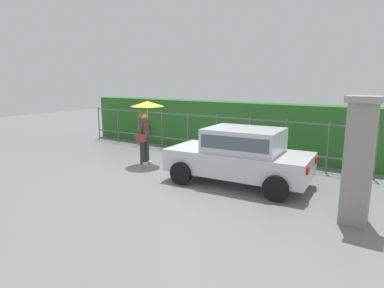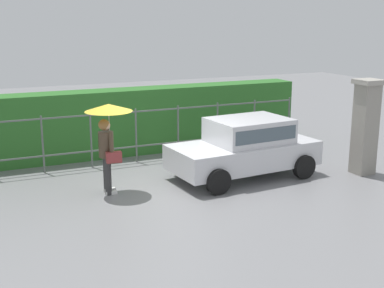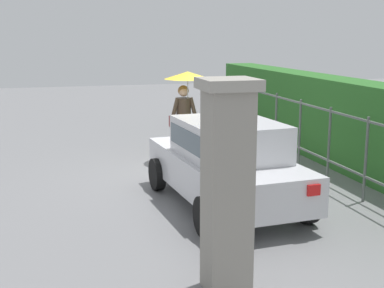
# 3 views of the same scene
# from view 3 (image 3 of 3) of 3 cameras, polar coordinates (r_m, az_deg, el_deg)

# --- Properties ---
(ground_plane) EXTENTS (40.00, 40.00, 0.00)m
(ground_plane) POSITION_cam_3_polar(r_m,az_deg,el_deg) (10.96, 0.19, -3.48)
(ground_plane) COLOR slate
(car) EXTENTS (3.84, 2.09, 1.48)m
(car) POSITION_cam_3_polar(r_m,az_deg,el_deg) (8.94, 3.72, -1.70)
(car) COLOR silver
(car) RESTS_ON ground
(pedestrian) EXTENTS (1.06, 1.06, 2.05)m
(pedestrian) POSITION_cam_3_polar(r_m,az_deg,el_deg) (12.12, -0.71, 5.33)
(pedestrian) COLOR #333333
(pedestrian) RESTS_ON ground
(gate_pillar) EXTENTS (0.60, 0.60, 2.42)m
(gate_pillar) POSITION_cam_3_polar(r_m,az_deg,el_deg) (5.87, 3.78, -4.49)
(gate_pillar) COLOR gray
(gate_pillar) RESTS_ON ground
(fence_section) EXTENTS (11.29, 0.05, 1.50)m
(fence_section) POSITION_cam_3_polar(r_m,az_deg,el_deg) (12.28, 10.19, 1.95)
(fence_section) COLOR #59605B
(fence_section) RESTS_ON ground
(hedge_row) EXTENTS (12.24, 0.90, 1.90)m
(hedge_row) POSITION_cam_3_polar(r_m,az_deg,el_deg) (12.75, 14.53, 2.68)
(hedge_row) COLOR #2D6B28
(hedge_row) RESTS_ON ground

